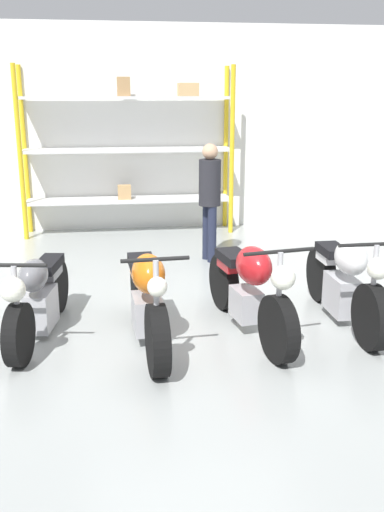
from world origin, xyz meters
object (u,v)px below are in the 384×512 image
object	(u,v)px
shelving_rack	(131,145)
motorcycle_white	(345,282)
motorcycle_grey	(38,297)
motorcycle_red	(249,288)
person_browsing	(210,193)
motorcycle_orange	(148,299)

from	to	relation	value
shelving_rack	motorcycle_white	world-z (taller)	shelving_rack
motorcycle_grey	motorcycle_red	size ratio (longest dim) A/B	0.94
motorcycle_white	person_browsing	size ratio (longest dim) A/B	1.18
shelving_rack	motorcycle_red	world-z (taller)	shelving_rack
motorcycle_white	shelving_rack	bearing A→B (deg)	-155.41
motorcycle_grey	person_browsing	xyz separation A→B (m)	(2.18, 2.49, 0.60)
motorcycle_white	motorcycle_red	bearing A→B (deg)	-83.01
motorcycle_grey	motorcycle_red	world-z (taller)	motorcycle_red
motorcycle_grey	person_browsing	size ratio (longest dim) A/B	1.13
motorcycle_orange	motorcycle_white	world-z (taller)	motorcycle_orange
motorcycle_white	person_browsing	distance (m)	2.84
motorcycle_grey	motorcycle_red	distance (m)	2.15
shelving_rack	motorcycle_white	bearing A→B (deg)	-65.31
motorcycle_red	motorcycle_white	distance (m)	1.09
shelving_rack	motorcycle_grey	distance (m)	4.76
motorcycle_white	motorcycle_orange	bearing A→B (deg)	-83.55
motorcycle_orange	person_browsing	xyz separation A→B (m)	(1.09, 2.83, 0.56)
shelving_rack	person_browsing	world-z (taller)	shelving_rack
shelving_rack	motorcycle_orange	world-z (taller)	shelving_rack
motorcycle_grey	motorcycle_white	xyz separation A→B (m)	(3.22, -0.09, 0.05)
shelving_rack	motorcycle_orange	distance (m)	4.94
motorcycle_red	motorcycle_grey	bearing A→B (deg)	-105.47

